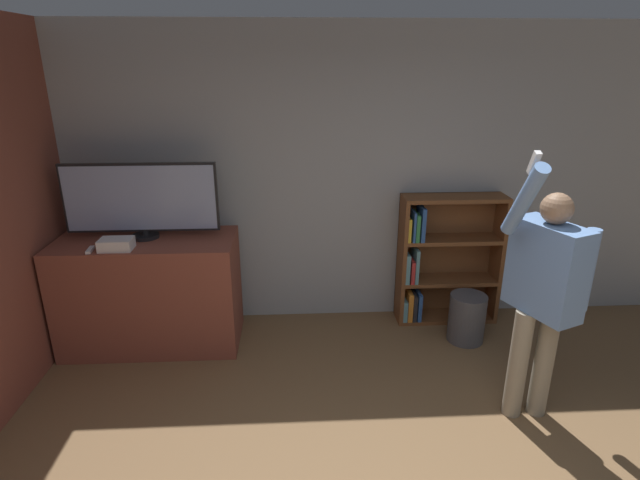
# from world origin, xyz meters

# --- Properties ---
(wall_back) EXTENTS (6.91, 0.06, 2.70)m
(wall_back) POSITION_xyz_m (0.00, 2.93, 1.35)
(wall_back) COLOR #9EA3A8
(wall_back) RESTS_ON ground_plane
(tv_ledge) EXTENTS (1.48, 0.68, 0.97)m
(tv_ledge) POSITION_xyz_m (-1.68, 2.47, 0.48)
(tv_ledge) COLOR brown
(tv_ledge) RESTS_ON ground_plane
(television) EXTENTS (1.25, 0.22, 0.63)m
(television) POSITION_xyz_m (-1.68, 2.51, 1.30)
(television) COLOR black
(television) RESTS_ON tv_ledge
(game_console) EXTENTS (0.25, 0.17, 0.09)m
(game_console) POSITION_xyz_m (-1.83, 2.24, 1.01)
(game_console) COLOR white
(game_console) RESTS_ON tv_ledge
(remote_loose) EXTENTS (0.05, 0.14, 0.02)m
(remote_loose) POSITION_xyz_m (-2.03, 2.22, 0.98)
(remote_loose) COLOR white
(remote_loose) RESTS_ON tv_ledge
(bookshelf) EXTENTS (0.94, 0.28, 1.23)m
(bookshelf) POSITION_xyz_m (0.92, 2.76, 0.59)
(bookshelf) COLOR brown
(bookshelf) RESTS_ON ground_plane
(person) EXTENTS (0.63, 0.58, 1.91)m
(person) POSITION_xyz_m (1.18, 1.34, 0.98)
(person) COLOR gray
(person) RESTS_ON ground_plane
(waste_bin) EXTENTS (0.32, 0.32, 0.44)m
(waste_bin) POSITION_xyz_m (1.08, 2.34, 0.22)
(waste_bin) COLOR #4C4C51
(waste_bin) RESTS_ON ground_plane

